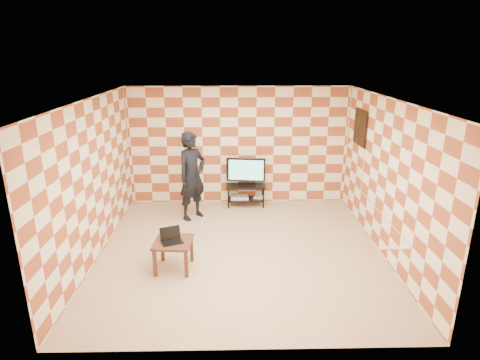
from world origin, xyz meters
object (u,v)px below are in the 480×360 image
tv_stand (246,191)px  tv (246,170)px  side_table (173,246)px  person (192,176)px

tv_stand → tv: 0.49m
tv_stand → side_table: same height
tv → side_table: bearing=-114.7°
tv_stand → tv: tv is taller
tv_stand → side_table: bearing=-114.7°
tv → person: bearing=-150.4°
tv → tv_stand: bearing=96.4°
tv → person: 1.33m
person → tv_stand: bearing=-17.0°
tv → side_table: size_ratio=1.37×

